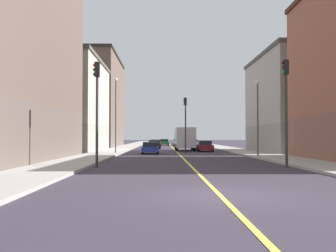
{
  "coord_description": "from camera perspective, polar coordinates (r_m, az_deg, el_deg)",
  "views": [
    {
      "loc": [
        -1.82,
        -12.29,
        1.84
      ],
      "look_at": [
        -1.15,
        28.96,
        2.96
      ],
      "focal_mm": 41.97,
      "sensor_mm": 36.0,
      "label": 1
    }
  ],
  "objects": [
    {
      "name": "street_lamp_right_near",
      "position": [
        41.9,
        -7.59,
        2.63
      ],
      "size": [
        0.36,
        0.36,
        7.91
      ],
      "color": "#4C4C51",
      "rests_on": "ground"
    },
    {
      "name": "traffic_light_median_far",
      "position": [
        45.46,
        2.53,
        1.29
      ],
      "size": [
        0.4,
        0.32,
        6.36
      ],
      "color": "#2D2D2D",
      "rests_on": "ground"
    },
    {
      "name": "car_silver",
      "position": [
        66.09,
        3.58,
        -2.57
      ],
      "size": [
        1.86,
        4.24,
        1.38
      ],
      "color": "silver",
      "rests_on": "ground"
    },
    {
      "name": "car_red",
      "position": [
        71.1,
        -1.84,
        -2.51
      ],
      "size": [
        2.08,
        4.04,
        1.31
      ],
      "color": "red",
      "rests_on": "ground"
    },
    {
      "name": "car_blue",
      "position": [
        42.35,
        -2.62,
        -3.2
      ],
      "size": [
        1.92,
        4.0,
        1.26
      ],
      "color": "#23389E",
      "rests_on": "ground"
    },
    {
      "name": "street_lamp_left_near",
      "position": [
        35.62,
        12.89,
        2.32
      ],
      "size": [
        0.36,
        0.36,
        6.65
      ],
      "color": "#4C4C51",
      "rests_on": "ground"
    },
    {
      "name": "ground_plane",
      "position": [
        12.56,
        7.52,
        -9.96
      ],
      "size": [
        400.0,
        400.0,
        0.0
      ],
      "primitive_type": "plane",
      "color": "#352C39",
      "rests_on": "ground"
    },
    {
      "name": "traffic_light_right_near",
      "position": [
        23.86,
        -10.3,
        3.82
      ],
      "size": [
        0.4,
        0.32,
        6.31
      ],
      "color": "#2D2D2D",
      "rests_on": "ground"
    },
    {
      "name": "building_left_mid",
      "position": [
        48.99,
        19.82,
        3.11
      ],
      "size": [
        11.95,
        16.17,
        11.46
      ],
      "color": "gray",
      "rests_on": "ground"
    },
    {
      "name": "lane_center_stripe",
      "position": [
        61.35,
        0.78,
        -3.26
      ],
      "size": [
        0.16,
        154.0,
        0.01
      ],
      "primitive_type": "cube",
      "color": "#E5D14C",
      "rests_on": "ground"
    },
    {
      "name": "building_right_distant",
      "position": [
        72.35,
        -11.85,
        3.46
      ],
      "size": [
        11.95,
        20.94,
        16.21
      ],
      "color": "brown",
      "rests_on": "ground"
    },
    {
      "name": "building_right_midblock",
      "position": [
        52.21,
        -16.14,
        2.94
      ],
      "size": [
        11.95,
        17.09,
        11.72
      ],
      "color": "#9D9688",
      "rests_on": "ground"
    },
    {
      "name": "sidewalk_right",
      "position": [
        61.62,
        -6.58,
        -3.18
      ],
      "size": [
        3.6,
        168.0,
        0.15
      ],
      "primitive_type": "cube",
      "color": "#9E9B93",
      "rests_on": "ground"
    },
    {
      "name": "traffic_light_left_near",
      "position": [
        24.71,
        16.75,
        3.89
      ],
      "size": [
        0.4,
        0.32,
        6.47
      ],
      "color": "#2D2D2D",
      "rests_on": "ground"
    },
    {
      "name": "box_truck",
      "position": [
        51.28,
        2.46,
        -1.8
      ],
      "size": [
        2.54,
        6.73,
        2.99
      ],
      "color": "navy",
      "rests_on": "ground"
    },
    {
      "name": "car_white",
      "position": [
        79.67,
        1.39,
        -2.4
      ],
      "size": [
        1.98,
        4.24,
        1.33
      ],
      "color": "white",
      "rests_on": "ground"
    },
    {
      "name": "car_black",
      "position": [
        58.5,
        -2.05,
        -2.71
      ],
      "size": [
        2.01,
        3.96,
        1.31
      ],
      "color": "black",
      "rests_on": "ground"
    },
    {
      "name": "car_maroon",
      "position": [
        48.67,
        5.37,
        -2.95
      ],
      "size": [
        1.77,
        4.48,
        1.35
      ],
      "color": "maroon",
      "rests_on": "ground"
    },
    {
      "name": "sidewalk_left",
      "position": [
        62.08,
        8.08,
        -3.16
      ],
      "size": [
        3.6,
        168.0,
        0.15
      ],
      "primitive_type": "cube",
      "color": "#9E9B93",
      "rests_on": "ground"
    },
    {
      "name": "car_green",
      "position": [
        81.03,
        -0.52,
        -2.38
      ],
      "size": [
        2.0,
        4.28,
        1.33
      ],
      "color": "#1E6B38",
      "rests_on": "ground"
    }
  ]
}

